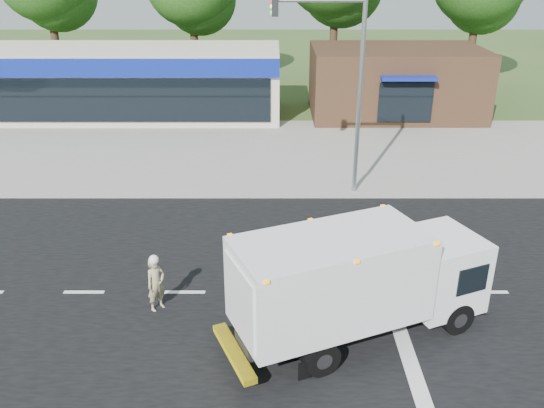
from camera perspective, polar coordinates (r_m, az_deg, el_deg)
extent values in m
plane|color=#385123|center=(17.28, 1.39, -8.77)|extent=(120.00, 120.00, 0.00)
cube|color=black|center=(17.27, 1.39, -8.75)|extent=(60.00, 14.00, 0.02)
cube|color=gray|center=(24.55, 0.96, 1.79)|extent=(60.00, 2.40, 0.12)
cube|color=gray|center=(30.01, 0.79, 5.90)|extent=(60.00, 9.00, 0.02)
cube|color=silver|center=(18.14, -18.13, -8.29)|extent=(1.20, 0.15, 0.01)
cube|color=silver|center=(17.46, -8.62, -8.62)|extent=(1.20, 0.15, 0.01)
cube|color=silver|center=(17.27, 1.39, -8.72)|extent=(1.20, 0.15, 0.01)
cube|color=silver|center=(17.60, 11.31, -8.55)|extent=(1.20, 0.15, 0.01)
cube|color=silver|center=(18.42, 20.60, -8.17)|extent=(1.20, 0.15, 0.01)
cube|color=silver|center=(15.22, 13.40, -14.62)|extent=(0.40, 7.00, 0.01)
cube|color=black|center=(14.96, 5.57, -11.66)|extent=(4.69, 2.71, 0.33)
cube|color=white|center=(16.19, 16.19, -6.25)|extent=(2.52, 2.59, 1.97)
cube|color=black|center=(16.63, 18.68, -4.99)|extent=(0.83, 1.70, 0.85)
cube|color=white|center=(14.24, 5.78, -7.36)|extent=(5.20, 3.91, 2.21)
cube|color=silver|center=(13.43, -3.27, -9.62)|extent=(0.79, 1.75, 1.78)
cube|color=yellow|center=(14.22, -3.79, -14.49)|extent=(1.19, 2.20, 0.17)
cube|color=orange|center=(13.71, 5.96, -3.50)|extent=(5.04, 3.88, 0.08)
cylinder|color=black|center=(17.31, 14.11, -7.76)|extent=(0.94, 0.61, 0.90)
cylinder|color=black|center=(16.18, 17.88, -10.71)|extent=(0.94, 0.61, 0.90)
cylinder|color=black|center=(15.52, 1.69, -11.02)|extent=(0.94, 0.61, 0.90)
cylinder|color=black|center=(14.18, 4.97, -15.00)|extent=(0.94, 0.61, 0.90)
imported|color=tan|center=(16.47, -11.41, -7.79)|extent=(0.68, 0.69, 1.61)
sphere|color=white|center=(16.08, -11.64, -5.44)|extent=(0.28, 0.28, 0.28)
cube|color=beige|center=(36.32, -13.97, 11.67)|extent=(18.00, 6.00, 4.00)
cube|color=navy|center=(33.15, -15.41, 12.87)|extent=(18.00, 0.30, 1.00)
cube|color=black|center=(33.53, -15.07, 9.86)|extent=(17.00, 0.12, 2.40)
cube|color=#382316|center=(36.06, 12.12, 11.76)|extent=(10.00, 6.00, 4.00)
cube|color=navy|center=(32.92, 13.32, 12.11)|extent=(3.00, 1.20, 0.20)
cube|color=black|center=(33.27, 13.07, 9.78)|extent=(3.00, 0.12, 2.20)
cylinder|color=gray|center=(23.01, 8.67, 10.31)|extent=(0.18, 0.18, 8.00)
cylinder|color=gray|center=(22.25, 4.68, 19.44)|extent=(3.40, 0.12, 0.12)
cube|color=black|center=(22.20, 0.31, 18.99)|extent=(0.25, 0.25, 0.70)
cylinder|color=#332114|center=(45.64, -20.75, 15.43)|extent=(0.56, 0.56, 7.35)
cylinder|color=#332114|center=(43.29, -7.72, 15.98)|extent=(0.56, 0.56, 6.86)
cylinder|color=#332114|center=(43.09, 6.14, 16.68)|extent=(0.56, 0.56, 7.84)
cylinder|color=#332114|center=(45.27, 19.28, 15.35)|extent=(0.56, 0.56, 7.00)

